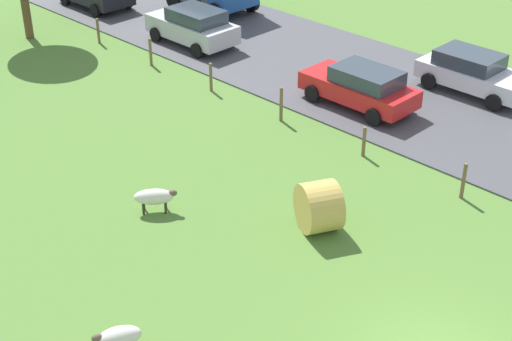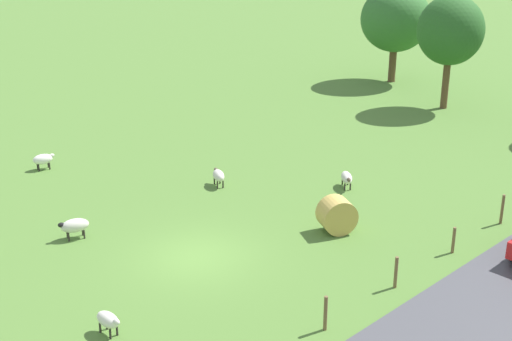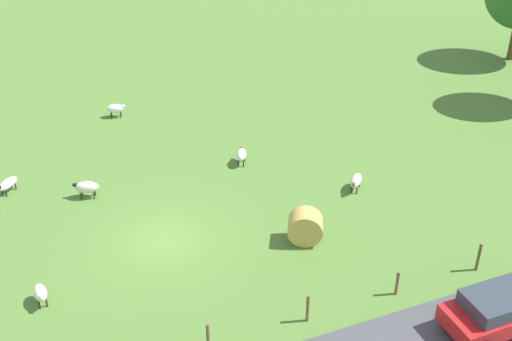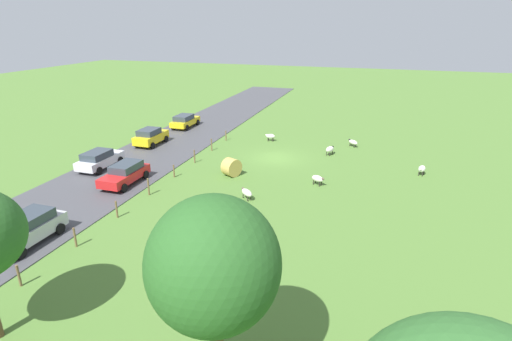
% 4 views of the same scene
% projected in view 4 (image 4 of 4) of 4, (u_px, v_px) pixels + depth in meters
% --- Properties ---
extents(ground_plane, '(160.00, 160.00, 0.00)m').
position_uv_depth(ground_plane, '(276.00, 158.00, 36.82)').
color(ground_plane, '#517A33').
extents(road_strip, '(8.00, 80.00, 0.06)m').
position_uv_depth(road_strip, '(166.00, 146.00, 40.10)').
color(road_strip, '#47474C').
rests_on(road_strip, ground_plane).
extents(sheep_0, '(1.14, 0.89, 0.78)m').
position_uv_depth(sheep_0, '(318.00, 179.00, 30.54)').
color(sheep_0, silver).
rests_on(sheep_0, ground_plane).
extents(sheep_1, '(1.05, 0.53, 0.75)m').
position_uv_depth(sheep_1, '(270.00, 136.00, 41.89)').
color(sheep_1, silver).
rests_on(sheep_1, ground_plane).
extents(sheep_2, '(1.14, 1.13, 0.69)m').
position_uv_depth(sheep_2, '(353.00, 142.00, 39.98)').
color(sheep_2, silver).
rests_on(sheep_2, ground_plane).
extents(sheep_3, '(0.90, 1.26, 0.83)m').
position_uv_depth(sheep_3, '(330.00, 149.00, 37.47)').
color(sheep_3, silver).
rests_on(sheep_3, ground_plane).
extents(sheep_4, '(1.19, 1.12, 0.74)m').
position_uv_depth(sheep_4, '(247.00, 193.00, 28.12)').
color(sheep_4, silver).
rests_on(sheep_4, ground_plane).
extents(sheep_5, '(0.75, 1.12, 0.79)m').
position_uv_depth(sheep_5, '(422.00, 169.00, 32.55)').
color(sheep_5, white).
rests_on(sheep_5, ground_plane).
extents(hay_bale_0, '(1.57, 1.76, 1.46)m').
position_uv_depth(hay_bale_0, '(231.00, 167.00, 32.35)').
color(hay_bale_0, tan).
rests_on(hay_bale_0, ground_plane).
extents(tree_0, '(4.12, 4.12, 7.13)m').
position_uv_depth(tree_0, '(214.00, 265.00, 11.97)').
color(tree_0, brown).
rests_on(tree_0, ground_plane).
extents(fence_post_0, '(0.12, 0.12, 1.07)m').
position_uv_depth(fence_post_0, '(226.00, 136.00, 42.07)').
color(fence_post_0, brown).
rests_on(fence_post_0, ground_plane).
extents(fence_post_1, '(0.12, 0.12, 1.19)m').
position_uv_depth(fence_post_1, '(212.00, 145.00, 38.72)').
color(fence_post_1, brown).
rests_on(fence_post_1, ground_plane).
extents(fence_post_2, '(0.12, 0.12, 1.18)m').
position_uv_depth(fence_post_2, '(194.00, 156.00, 35.41)').
color(fence_post_2, brown).
rests_on(fence_post_2, ground_plane).
extents(fence_post_3, '(0.12, 0.12, 1.06)m').
position_uv_depth(fence_post_3, '(174.00, 171.00, 32.11)').
color(fence_post_3, brown).
rests_on(fence_post_3, ground_plane).
extents(fence_post_4, '(0.12, 0.12, 1.29)m').
position_uv_depth(fence_post_4, '(148.00, 187.00, 28.74)').
color(fence_post_4, brown).
rests_on(fence_post_4, ground_plane).
extents(fence_post_5, '(0.12, 0.12, 1.15)m').
position_uv_depth(fence_post_5, '(117.00, 209.00, 25.45)').
color(fence_post_5, brown).
rests_on(fence_post_5, ground_plane).
extents(fence_post_6, '(0.12, 0.12, 1.17)m').
position_uv_depth(fence_post_6, '(75.00, 237.00, 22.12)').
color(fence_post_6, brown).
rests_on(fence_post_6, ground_plane).
extents(fence_post_7, '(0.12, 0.12, 1.14)m').
position_uv_depth(fence_post_7, '(19.00, 276.00, 18.81)').
color(fence_post_7, brown).
rests_on(fence_post_7, ground_plane).
extents(car_0, '(2.05, 4.33, 1.49)m').
position_uv_depth(car_0, '(185.00, 121.00, 47.04)').
color(car_0, yellow).
rests_on(car_0, road_strip).
extents(car_1, '(2.04, 4.39, 1.54)m').
position_uv_depth(car_1, '(125.00, 173.00, 30.67)').
color(car_1, red).
rests_on(car_1, road_strip).
extents(car_2, '(2.05, 4.01, 1.66)m').
position_uv_depth(car_2, '(151.00, 136.00, 40.35)').
color(car_2, yellow).
rests_on(car_2, road_strip).
extents(car_3, '(2.06, 4.31, 1.54)m').
position_uv_depth(car_3, '(99.00, 159.00, 33.83)').
color(car_3, silver).
rests_on(car_3, road_strip).
extents(car_4, '(2.11, 4.28, 1.66)m').
position_uv_depth(car_4, '(27.00, 228.00, 22.38)').
color(car_4, '#B7B7BC').
rests_on(car_4, road_strip).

